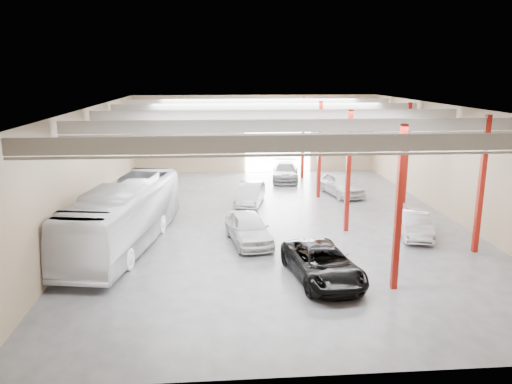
{
  "coord_description": "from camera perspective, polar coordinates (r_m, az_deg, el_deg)",
  "views": [
    {
      "loc": [
        -3.66,
        -29.23,
        9.0
      ],
      "look_at": [
        -1.38,
        -1.12,
        2.2
      ],
      "focal_mm": 35.0,
      "sensor_mm": 36.0,
      "label": 1
    }
  ],
  "objects": [
    {
      "name": "car_row_c",
      "position": [
        42.45,
        3.39,
        2.34
      ],
      "size": [
        2.85,
        5.49,
        1.52
      ],
      "primitive_type": "imported",
      "rotation": [
        0.0,
        0.0,
        -0.14
      ],
      "color": "slate",
      "rests_on": "ground"
    },
    {
      "name": "black_sedan",
      "position": [
        22.44,
        7.61,
        -8.1
      ],
      "size": [
        3.32,
        5.82,
        1.53
      ],
      "primitive_type": "imported",
      "rotation": [
        0.0,
        0.0,
        0.15
      ],
      "color": "black",
      "rests_on": "ground"
    },
    {
      "name": "car_row_b",
      "position": [
        34.81,
        -0.68,
        -0.17
      ],
      "size": [
        2.54,
        4.75,
        1.49
      ],
      "primitive_type": "imported",
      "rotation": [
        0.0,
        0.0,
        -0.22
      ],
      "color": "silver",
      "rests_on": "ground"
    },
    {
      "name": "car_right_far",
      "position": [
        37.87,
        9.62,
        0.92
      ],
      "size": [
        3.05,
        5.24,
        1.68
      ],
      "primitive_type": "imported",
      "rotation": [
        0.0,
        0.0,
        0.23
      ],
      "color": "silver",
      "rests_on": "ground"
    },
    {
      "name": "coach_bus",
      "position": [
        27.01,
        -14.79,
        -2.63
      ],
      "size": [
        4.87,
        12.35,
        3.36
      ],
      "primitive_type": "imported",
      "rotation": [
        0.0,
        0.0,
        -0.17
      ],
      "color": "white",
      "rests_on": "ground"
    },
    {
      "name": "depot_shell",
      "position": [
        30.23,
        2.63,
        5.89
      ],
      "size": [
        22.12,
        32.12,
        7.06
      ],
      "color": "#444549",
      "rests_on": "ground"
    },
    {
      "name": "car_row_a",
      "position": [
        26.88,
        -0.88,
        -4.15
      ],
      "size": [
        2.75,
        5.09,
        1.64
      ],
      "primitive_type": "imported",
      "rotation": [
        0.0,
        0.0,
        0.17
      ],
      "color": "silver",
      "rests_on": "ground"
    },
    {
      "name": "car_right_near",
      "position": [
        29.37,
        17.67,
        -3.49
      ],
      "size": [
        2.41,
        4.56,
        1.43
      ],
      "primitive_type": "imported",
      "rotation": [
        0.0,
        0.0,
        -0.22
      ],
      "color": "#BABABF",
      "rests_on": "ground"
    }
  ]
}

